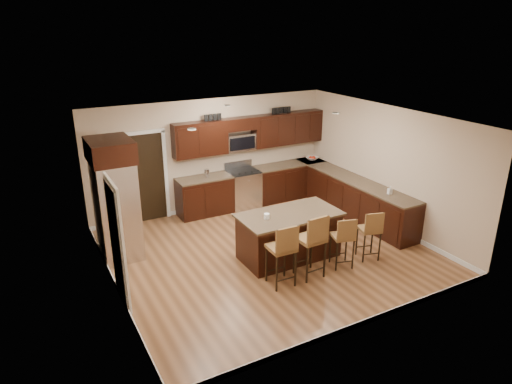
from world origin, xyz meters
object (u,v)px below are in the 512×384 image
island (289,237)px  refrigerator (115,198)px  stool_extra (371,230)px  stool_right (344,237)px  stool_left (283,248)px  range (243,188)px  stool_mid (313,239)px

island → refrigerator: bearing=150.0°
refrigerator → stool_extra: size_ratio=2.32×
stool_right → stool_extra: same height
stool_left → stool_right: bearing=2.3°
range → stool_left: stool_left is taller
island → stool_mid: 0.92m
range → stool_left: 3.80m
stool_mid → stool_right: size_ratio=1.20×
stool_left → stool_mid: bearing=1.5°
refrigerator → stool_right: bearing=-35.2°
stool_mid → stool_left: bearing=177.0°
stool_left → stool_extra: 1.98m
island → stool_left: (-0.66, -0.85, 0.30)m
stool_mid → range: bearing=80.0°
range → island: bearing=-98.5°
stool_left → stool_right: size_ratio=1.15×
range → refrigerator: bearing=-161.3°
range → stool_left: size_ratio=0.95×
stool_mid → stool_right: bearing=-1.5°
range → stool_mid: stool_mid is taller
stool_left → stool_extra: stool_left is taller
stool_left → stool_extra: bearing=2.1°
island → stool_left: size_ratio=1.68×
island → refrigerator: (-2.88, 1.67, 0.77)m
stool_left → refrigerator: refrigerator is taller
range → stool_mid: size_ratio=0.91×
stool_left → stool_right: 1.33m
refrigerator → stool_extra: refrigerator is taller
stool_right → refrigerator: refrigerator is taller
stool_left → stool_right: stool_left is taller
stool_mid → stool_right: (0.72, 0.01, -0.13)m
range → stool_right: 3.64m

